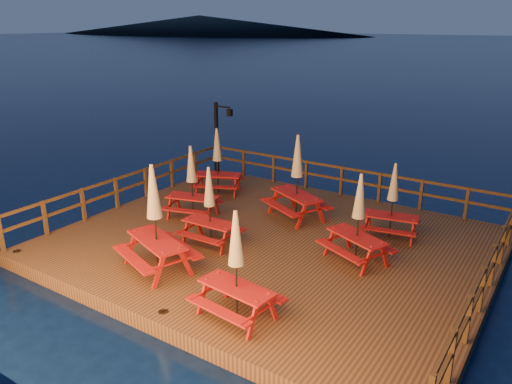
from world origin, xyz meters
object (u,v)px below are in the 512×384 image
Objects in this scene: picnic_table_0 at (297,176)px; picnic_table_2 at (358,217)px; lamp_post at (220,132)px; picnic_table_1 at (210,205)px.

picnic_table_0 is 1.13× the size of picnic_table_2.
picnic_table_2 is (2.87, -1.85, -0.16)m from picnic_table_0.
lamp_post reaches higher than picnic_table_1.
picnic_table_0 is at bearing 69.98° from picnic_table_1.
picnic_table_0 is 1.19× the size of picnic_table_1.
lamp_post is at bearing 179.22° from picnic_table_0.
picnic_table_0 is (5.11, -2.60, -0.36)m from lamp_post.
picnic_table_1 is (4.05, -5.77, -0.59)m from lamp_post.
picnic_table_2 is at bearing -6.53° from picnic_table_0.
lamp_post is 7.07m from picnic_table_1.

